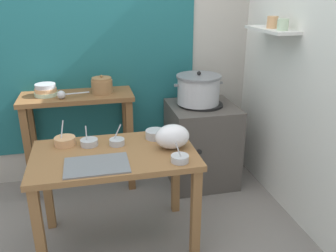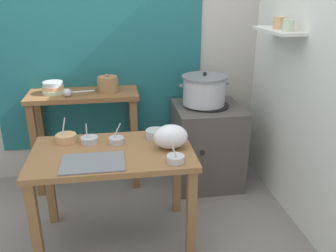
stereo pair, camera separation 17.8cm
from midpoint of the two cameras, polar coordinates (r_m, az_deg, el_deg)
name	(u,v)px [view 1 (the left image)]	position (r m, az deg, el deg)	size (l,w,h in m)	color
ground_plane	(127,236)	(2.84, -8.52, -17.09)	(9.00, 9.00, 0.00)	gray
wall_back	(116,41)	(3.37, -9.93, 13.25)	(4.40, 0.12, 2.60)	#B2ADA3
wall_right	(300,52)	(2.90, 18.80, 11.15)	(0.30, 3.20, 2.60)	silver
prep_table	(115,167)	(2.49, -10.56, -6.55)	(1.10, 0.66, 0.72)	olive
back_shelf_table	(79,118)	(3.26, -15.67, 1.16)	(0.96, 0.40, 0.90)	brown
stove_block	(201,143)	(3.37, 3.89, -2.83)	(0.60, 0.61, 0.78)	#4C4742
steamer_pot	(198,89)	(3.20, 3.33, 5.91)	(0.45, 0.40, 0.29)	#B7BABF
clay_pot	(102,85)	(3.17, -12.17, 6.39)	(0.18, 0.18, 0.16)	olive
bowl_stack_enamel	(46,90)	(3.22, -20.58, 5.41)	(0.19, 0.19, 0.10)	#B7D1AD
ladle	(63,95)	(3.09, -18.20, 4.80)	(0.26, 0.07, 0.07)	#B7BABF
serving_tray	(97,165)	(2.28, -13.59, -6.17)	(0.40, 0.28, 0.01)	slate
plastic_bag	(172,137)	(2.43, -1.40, -1.74)	(0.24, 0.18, 0.17)	white
prep_bowl_0	(65,141)	(2.63, -18.12, -2.29)	(0.15, 0.15, 0.17)	tan
prep_bowl_1	(155,134)	(2.62, -4.00, -1.29)	(0.14, 0.14, 0.06)	#B7BABF
prep_bowl_2	(180,158)	(2.26, -0.33, -5.22)	(0.12, 0.12, 0.14)	#B7BABF
prep_bowl_3	(117,141)	(2.54, -10.20, -2.49)	(0.11, 0.11, 0.15)	#B7BABF
prep_bowl_4	(89,142)	(2.57, -14.50, -2.54)	(0.12, 0.12, 0.14)	#B7BABF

